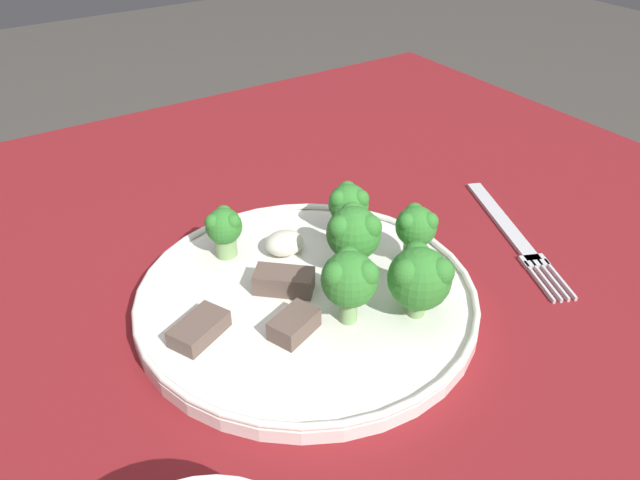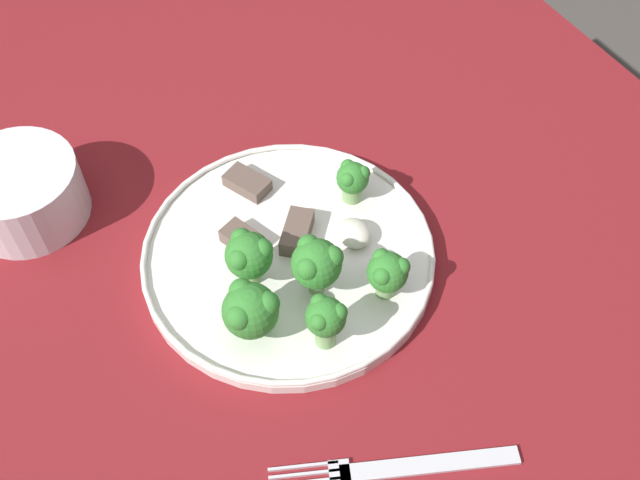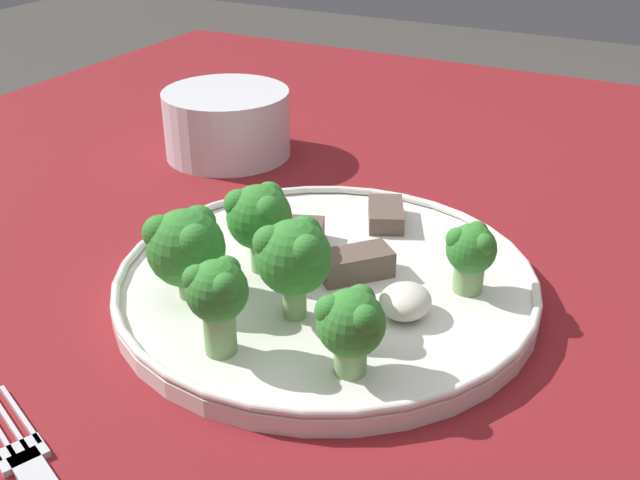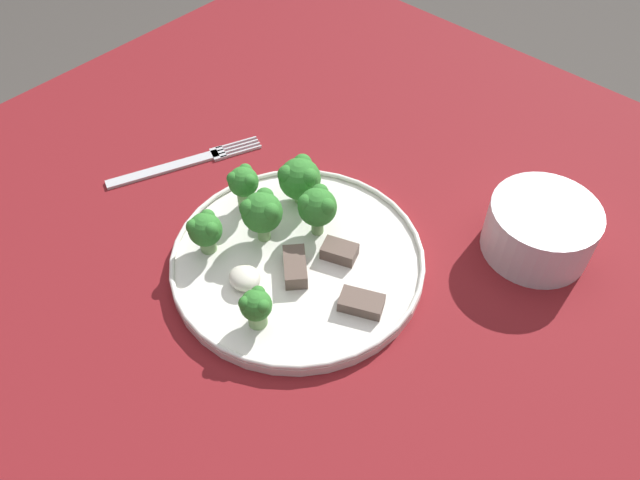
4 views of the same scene
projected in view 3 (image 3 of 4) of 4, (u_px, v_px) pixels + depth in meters
The scene contains 13 objects.
table at pixel (314, 349), 0.61m from camera, with size 1.16×1.06×0.71m.
dinner_plate at pixel (326, 282), 0.52m from camera, with size 0.29×0.29×0.02m.
cream_bowl at pixel (227, 125), 0.74m from camera, with size 0.12×0.12×0.06m.
broccoli_floret_near_rim_left at pixel (259, 216), 0.50m from camera, with size 0.05×0.04×0.06m.
broccoli_floret_center_left at pixel (471, 251), 0.49m from camera, with size 0.03×0.03×0.05m.
broccoli_floret_back_left at pixel (351, 323), 0.41m from camera, with size 0.04×0.04×0.05m.
broccoli_floret_front_left at pixel (294, 256), 0.45m from camera, with size 0.05×0.05×0.07m.
broccoli_floret_center_back at pixel (217, 295), 0.42m from camera, with size 0.04×0.04×0.06m.
broccoli_floret_mid_cluster at pixel (186, 246), 0.48m from camera, with size 0.05×0.05×0.06m.
meat_slice_front_slice at pixel (306, 237), 0.55m from camera, with size 0.05×0.04×0.02m.
meat_slice_middle_slice at pixel (355, 264), 0.51m from camera, with size 0.05×0.05×0.02m.
meat_slice_rear_slice at pixel (386, 214), 0.59m from camera, with size 0.05×0.04×0.01m.
sauce_dollop at pixel (405, 301), 0.47m from camera, with size 0.04×0.03×0.02m.
Camera 3 is at (-0.44, -0.24, 0.99)m, focal length 42.00 mm.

